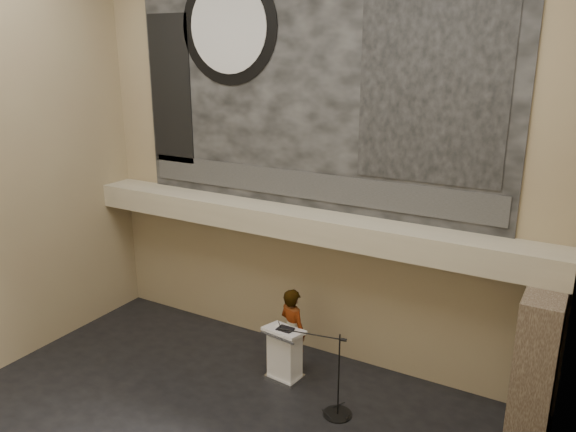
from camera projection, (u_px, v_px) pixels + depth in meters
The scene contains 17 objects.
wall_back at pixel (308, 155), 11.14m from camera, with size 10.00×0.02×8.50m, color #917C5C.
wall_right at pixel (571, 270), 5.44m from camera, with size 0.02×8.00×8.50m, color #917C5C.
soffit at pixel (298, 223), 11.18m from camera, with size 10.00×0.80×0.50m, color tan.
sprinkler_left at pixel (231, 225), 11.98m from camera, with size 0.04×0.04×0.06m, color #B2893D.
sprinkler_right at pixel (387, 254), 10.32m from camera, with size 0.04×0.04×0.06m, color #B2893D.
banner at pixel (308, 81), 10.69m from camera, with size 8.00×0.05×5.00m, color black.
banner_text_strip at pixel (306, 185), 11.25m from camera, with size 7.76×0.02×0.55m, color #2F2F2F.
banner_clock_rim at pixel (228, 27), 11.22m from camera, with size 2.30×2.30×0.02m, color black.
banner_clock_face at pixel (228, 27), 11.21m from camera, with size 1.84×1.84×0.02m, color silver.
banner_building_print at pixel (432, 79), 9.49m from camera, with size 2.60×0.02×3.60m, color black.
banner_brick_print at pixel (171, 90), 12.36m from camera, with size 1.10×0.02×3.20m, color black.
stone_pier at pixel (536, 368), 9.06m from camera, with size 0.60×1.40×2.70m, color #45372A.
lectern at pixel (285, 354), 10.99m from camera, with size 0.80×0.61×1.14m.
binder at pixel (285, 329), 10.77m from camera, with size 0.30×0.24×0.04m, color black.
papers at pixel (278, 328), 10.86m from camera, with size 0.19×0.27×0.01m, color silver.
speaker_person at pixel (293, 331), 11.13m from camera, with size 0.66×0.43×1.81m, color white.
mic_stand at pixel (336, 403), 9.99m from camera, with size 1.33×0.52×1.61m.
Camera 1 is at (5.13, -5.75, 6.33)m, focal length 35.00 mm.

